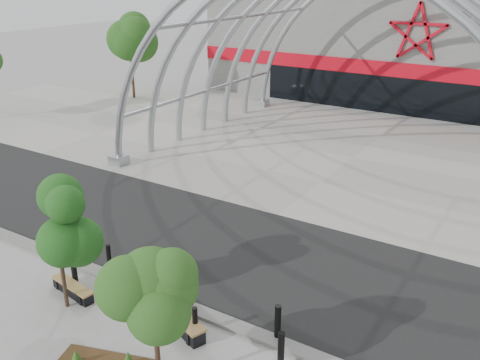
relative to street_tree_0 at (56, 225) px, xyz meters
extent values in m
plane|color=gray|center=(2.40, 2.09, -2.75)|extent=(140.00, 140.00, 0.00)
cube|color=black|center=(2.40, 5.59, -2.74)|extent=(140.00, 7.00, 0.02)
cube|color=#A39F94|center=(2.40, 17.59, -2.73)|extent=(60.00, 17.00, 0.04)
cube|color=slate|center=(2.40, 1.84, -2.69)|extent=(60.00, 0.50, 0.12)
cube|color=slate|center=(2.40, 35.59, 1.25)|extent=(34.00, 15.00, 8.00)
cube|color=black|center=(2.40, 28.14, -1.45)|extent=(22.00, 0.25, 2.60)
cube|color=red|center=(2.40, 28.14, 0.35)|extent=(34.00, 0.30, 1.00)
torus|color=#A3A9AF|center=(2.40, 10.09, -2.75)|extent=(20.36, 0.36, 20.36)
torus|color=#A3A9AF|center=(2.40, 12.59, -2.75)|extent=(20.36, 0.36, 20.36)
torus|color=#A3A9AF|center=(2.40, 15.09, -2.75)|extent=(20.36, 0.36, 20.36)
torus|color=#A3A9AF|center=(2.40, 17.59, -2.75)|extent=(20.36, 0.36, 20.36)
torus|color=#A3A9AF|center=(2.40, 20.09, -2.75)|extent=(20.36, 0.36, 20.36)
torus|color=#A3A9AF|center=(2.40, 22.59, -2.75)|extent=(20.36, 0.36, 20.36)
torus|color=#A3A9AF|center=(2.40, 25.09, -2.75)|extent=(20.36, 0.36, 20.36)
cylinder|color=#A3A9AF|center=(-4.67, 17.59, 4.32)|extent=(0.20, 15.00, 0.20)
cylinder|color=#A3A9AF|center=(-7.26, 17.59, -0.16)|extent=(0.20, 15.00, 0.20)
cube|color=#A3A9AF|center=(-7.60, 10.09, -2.50)|extent=(0.80, 0.80, 0.50)
cube|color=#A3A9AF|center=(-7.60, 25.09, -2.50)|extent=(0.80, 0.80, 0.50)
cone|color=#356720|center=(3.50, -1.02, -2.44)|extent=(0.34, 0.34, 0.43)
cone|color=#356720|center=(2.32, -1.69, -2.44)|extent=(0.34, 0.34, 0.43)
cylinder|color=black|center=(0.00, 0.00, -1.77)|extent=(0.12, 0.12, 1.96)
ellipsoid|color=#0C4312|center=(0.00, 0.00, 0.01)|extent=(1.68, 1.68, 2.13)
cylinder|color=#311B11|center=(4.62, -1.13, -1.77)|extent=(0.13, 0.13, 1.96)
ellipsoid|color=#254D18|center=(4.62, -1.13, 0.01)|extent=(1.62, 1.62, 2.14)
cube|color=black|center=(-0.31, 0.52, -2.60)|extent=(1.80, 0.61, 0.30)
cube|color=black|center=(-0.97, 0.63, -2.57)|extent=(0.17, 0.40, 0.35)
cube|color=black|center=(0.34, 0.42, -2.57)|extent=(0.17, 0.40, 0.35)
cube|color=olive|center=(-0.31, 0.52, -2.39)|extent=(1.86, 0.68, 0.05)
cube|color=black|center=(3.53, 1.02, -2.56)|extent=(2.18, 1.16, 0.37)
cube|color=black|center=(2.77, 1.31, -2.53)|extent=(0.29, 0.49, 0.44)
cube|color=black|center=(4.29, 0.73, -2.53)|extent=(0.29, 0.49, 0.44)
cube|color=olive|center=(3.53, 1.02, -2.31)|extent=(2.26, 1.25, 0.07)
cylinder|color=black|center=(-0.38, 2.19, -2.26)|extent=(0.16, 0.16, 0.98)
cylinder|color=black|center=(-0.57, 0.87, -2.18)|extent=(0.18, 0.18, 1.14)
cylinder|color=black|center=(4.19, 0.91, -2.27)|extent=(0.15, 0.15, 0.96)
cylinder|color=black|center=(6.19, 2.01, -2.19)|extent=(0.18, 0.18, 1.11)
cylinder|color=black|center=(6.79, 1.07, -2.20)|extent=(0.18, 0.18, 1.10)
cylinder|color=#2F2015|center=(-17.60, 22.09, -1.10)|extent=(0.20, 0.20, 3.30)
ellipsoid|color=#1B4C14|center=(-17.60, 22.09, 1.90)|extent=(3.00, 3.00, 3.60)
camera|label=1|loc=(11.78, -8.81, 6.85)|focal=40.00mm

